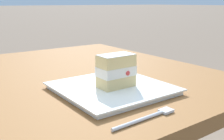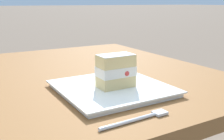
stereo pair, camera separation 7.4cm
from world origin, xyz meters
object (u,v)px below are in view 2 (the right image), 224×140
patio_table (47,106)px  dessert_plate (112,88)px  cake_slice (116,71)px  dessert_fork (139,119)px

patio_table → dessert_plate: dessert_plate is taller
patio_table → cake_slice: cake_slice is taller
dessert_fork → patio_table: bearing=99.2°
cake_slice → dessert_fork: (-0.05, -0.18, -0.06)m
cake_slice → dessert_fork: bearing=-105.5°
patio_table → dessert_plate: bearing=-64.4°
dessert_plate → cake_slice: bearing=-72.0°
patio_table → dessert_plate: (0.12, -0.24, 0.11)m
dessert_plate → cake_slice: cake_slice is taller
dessert_fork → dessert_plate: bearing=76.6°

